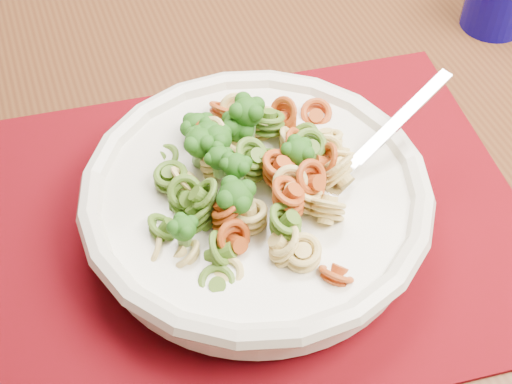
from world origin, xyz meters
TOP-DOWN VIEW (x-y plane):
  - dining_table at (-0.43, 0.27)m, footprint 1.68×1.25m
  - placemat at (-0.44, 0.12)m, footprint 0.54×0.47m
  - pasta_bowl at (-0.44, 0.12)m, footprint 0.29×0.29m
  - pasta_broccoli_heap at (-0.44, 0.12)m, footprint 0.24×0.24m
  - fork at (-0.39, 0.09)m, footprint 0.18×0.05m

SIDE VIEW (x-z plane):
  - dining_table at x=-0.43m, z-range 0.29..1.05m
  - placemat at x=-0.44m, z-range 0.76..0.77m
  - pasta_bowl at x=-0.44m, z-range 0.77..0.82m
  - fork at x=-0.39m, z-range 0.77..0.85m
  - pasta_broccoli_heap at x=-0.44m, z-range 0.78..0.84m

